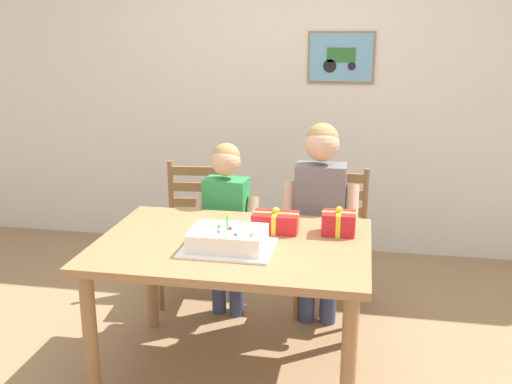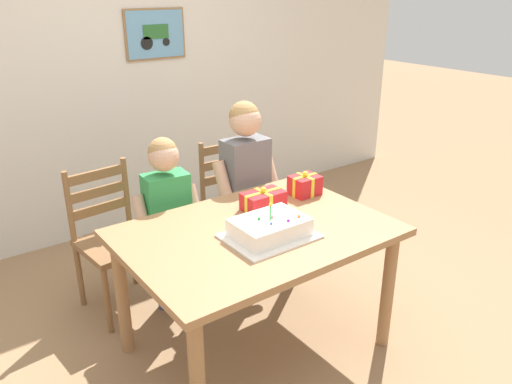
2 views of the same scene
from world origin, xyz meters
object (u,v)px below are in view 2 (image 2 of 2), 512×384
object	(u,v)px
gift_box_red_large	(305,185)
chair_left	(114,239)
child_older	(246,176)
birthday_cake	(270,229)
chair_right	(236,204)
child_younger	(167,209)
gift_box_beside_cake	(263,200)
dining_table	(256,246)

from	to	relation	value
gift_box_red_large	chair_left	distance (m)	1.23
gift_box_red_large	child_older	bearing A→B (deg)	106.53
birthday_cake	chair_right	world-z (taller)	birthday_cake
chair_left	child_younger	world-z (taller)	child_younger
gift_box_red_large	chair_right	distance (m)	0.74
birthday_cake	child_younger	size ratio (longest dim) A/B	0.39
gift_box_beside_cake	child_older	xyz separation A→B (m)	(0.20, 0.46, -0.03)
dining_table	chair_left	distance (m)	1.00
gift_box_red_large	gift_box_beside_cake	xyz separation A→B (m)	(-0.33, -0.02, -0.01)
chair_left	child_younger	bearing A→B (deg)	-39.15
gift_box_red_large	chair_left	world-z (taller)	chair_left
dining_table	chair_right	size ratio (longest dim) A/B	1.50
dining_table	gift_box_red_large	xyz separation A→B (m)	(0.52, 0.21, 0.16)
chair_left	child_older	world-z (taller)	child_older
birthday_cake	gift_box_red_large	distance (m)	0.61
chair_left	gift_box_beside_cake	bearing A→B (deg)	-46.39
gift_box_beside_cake	chair_right	xyz separation A→B (m)	(0.27, 0.68, -0.33)
dining_table	chair_right	distance (m)	1.00
child_older	gift_box_beside_cake	bearing A→B (deg)	-113.55
chair_left	child_older	size ratio (longest dim) A/B	0.73
gift_box_red_large	child_younger	bearing A→B (deg)	148.25
gift_box_red_large	chair_right	world-z (taller)	chair_right
chair_right	child_younger	xyz separation A→B (m)	(-0.65, -0.22, 0.22)
child_older	child_younger	size ratio (longest dim) A/B	1.12
birthday_cake	chair_right	xyz separation A→B (m)	(0.46, 0.98, -0.33)
chair_right	birthday_cake	bearing A→B (deg)	-114.99
dining_table	child_older	world-z (taller)	child_older
birthday_cake	chair_right	distance (m)	1.13
gift_box_beside_cake	chair_right	size ratio (longest dim) A/B	0.27
gift_box_beside_cake	chair_right	distance (m)	0.81
dining_table	child_older	bearing A→B (deg)	59.04
gift_box_beside_cake	child_older	distance (m)	0.50
dining_table	chair_right	bearing A→B (deg)	62.19
child_younger	gift_box_red_large	bearing A→B (deg)	-31.75
birthday_cake	child_younger	distance (m)	0.79
dining_table	gift_box_beside_cake	distance (m)	0.30
chair_left	child_older	xyz separation A→B (m)	(0.85, -0.22, 0.30)
child_younger	chair_left	bearing A→B (deg)	140.85
gift_box_red_large	dining_table	bearing A→B (deg)	-157.88
birthday_cake	gift_box_beside_cake	bearing A→B (deg)	58.09
dining_table	birthday_cake	world-z (taller)	birthday_cake
birthday_cake	child_older	size ratio (longest dim) A/B	0.35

